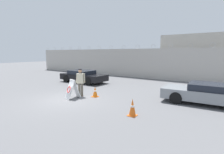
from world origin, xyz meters
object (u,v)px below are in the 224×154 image
at_px(parked_car_front_coupe, 83,76).
at_px(barricade_sign, 72,89).
at_px(security_guard, 80,81).
at_px(traffic_cone_mid, 95,92).
at_px(traffic_cone_near, 132,107).
at_px(parked_car_far_side, 207,93).

bearing_deg(parked_car_front_coupe, barricade_sign, -52.54).
height_order(security_guard, traffic_cone_mid, security_guard).
xyz_separation_m(traffic_cone_near, parked_car_front_coupe, (-8.23, 5.32, 0.22)).
relative_size(barricade_sign, parked_car_far_side, 0.25).
bearing_deg(parked_car_front_coupe, traffic_cone_near, -33.06).
relative_size(traffic_cone_near, parked_car_far_side, 0.17).
xyz_separation_m(parked_car_front_coupe, parked_car_far_side, (10.72, -1.28, -0.01)).
relative_size(security_guard, parked_car_far_side, 0.38).
bearing_deg(traffic_cone_near, traffic_cone_mid, 155.25).
bearing_deg(parked_car_front_coupe, parked_car_far_side, -6.97).
height_order(parked_car_front_coupe, parked_car_far_side, parked_car_far_side).
xyz_separation_m(barricade_sign, parked_car_far_side, (7.04, 3.50, 0.01)).
height_order(traffic_cone_mid, parked_car_front_coupe, parked_car_front_coupe).
bearing_deg(barricade_sign, parked_car_front_coupe, 144.51).
xyz_separation_m(traffic_cone_near, traffic_cone_mid, (-3.63, 1.67, -0.05)).
bearing_deg(parked_car_far_side, traffic_cone_near, 54.77).
distance_m(barricade_sign, traffic_cone_near, 4.58).
bearing_deg(parked_car_front_coupe, security_guard, -47.73).
distance_m(traffic_cone_near, traffic_cone_mid, 3.99).
xyz_separation_m(barricade_sign, parked_car_front_coupe, (-3.68, 4.78, 0.02)).
relative_size(parked_car_front_coupe, parked_car_far_side, 0.99).
distance_m(traffic_cone_mid, parked_car_far_side, 6.57).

